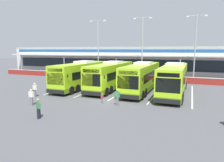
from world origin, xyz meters
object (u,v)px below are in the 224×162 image
object	(u,v)px
pedestrian_with_handbag	(35,89)
lamp_post_east	(195,44)
coach_bus_left_centre	(111,76)
coach_bus_right_centre	(174,80)
lamp_post_west	(98,45)
pedestrian_in_dark_coat	(117,97)
lamp_post_centre	(142,44)
pedestrian_child	(102,98)
pedestrian_approaching_bus	(31,97)
coach_bus_leftmost	(81,75)
coach_bus_centre	(142,78)
pedestrian_near_bin	(38,108)

from	to	relation	value
pedestrian_with_handbag	lamp_post_east	xyz separation A→B (m)	(17.17, 18.55, 5.43)
coach_bus_left_centre	coach_bus_right_centre	size ratio (longest dim) A/B	1.00
lamp_post_west	coach_bus_right_centre	bearing A→B (deg)	-36.34
pedestrian_in_dark_coat	lamp_post_centre	size ratio (longest dim) A/B	0.15
coach_bus_right_centre	pedestrian_child	bearing A→B (deg)	-132.57
pedestrian_child	pedestrian_approaching_bus	world-z (taller)	pedestrian_approaching_bus
pedestrian_child	coach_bus_right_centre	bearing A→B (deg)	47.43
coach_bus_leftmost	coach_bus_centre	bearing A→B (deg)	2.99
coach_bus_leftmost	coach_bus_centre	xyz separation A→B (m)	(8.60, 0.45, 0.00)
pedestrian_child	lamp_post_east	xyz separation A→B (m)	(8.74, 18.46, 5.75)
coach_bus_left_centre	lamp_post_east	xyz separation A→B (m)	(10.71, 10.80, 4.50)
pedestrian_child	lamp_post_east	distance (m)	21.22
coach_bus_left_centre	lamp_post_west	size ratio (longest dim) A/B	1.11
coach_bus_centre	pedestrian_with_handbag	size ratio (longest dim) A/B	7.52
coach_bus_leftmost	pedestrian_near_bin	xyz separation A→B (m)	(3.48, -13.14, -0.91)
coach_bus_leftmost	coach_bus_left_centre	size ratio (longest dim) A/B	1.00
pedestrian_with_handbag	pedestrian_near_bin	size ratio (longest dim) A/B	1.00
coach_bus_leftmost	pedestrian_in_dark_coat	bearing A→B (deg)	-42.53
coach_bus_left_centre	pedestrian_with_handbag	world-z (taller)	coach_bus_left_centre
pedestrian_in_dark_coat	pedestrian_approaching_bus	size ratio (longest dim) A/B	1.00
coach_bus_right_centre	pedestrian_in_dark_coat	world-z (taller)	coach_bus_right_centre
pedestrian_with_handbag	lamp_post_east	world-z (taller)	lamp_post_east
coach_bus_leftmost	pedestrian_near_bin	bearing A→B (deg)	-75.19
coach_bus_right_centre	pedestrian_approaching_bus	size ratio (longest dim) A/B	7.52
coach_bus_leftmost	pedestrian_approaching_bus	xyz separation A→B (m)	(0.16, -10.23, -0.91)
lamp_post_west	lamp_post_centre	bearing A→B (deg)	-3.01
coach_bus_right_centre	pedestrian_child	world-z (taller)	coach_bus_right_centre
pedestrian_near_bin	lamp_post_centre	world-z (taller)	lamp_post_centre
lamp_post_east	coach_bus_right_centre	bearing A→B (deg)	-101.50
coach_bus_leftmost	pedestrian_in_dark_coat	world-z (taller)	coach_bus_leftmost
pedestrian_in_dark_coat	lamp_post_centre	world-z (taller)	lamp_post_centre
coach_bus_left_centre	pedestrian_in_dark_coat	bearing A→B (deg)	-65.09
pedestrian_near_bin	coach_bus_leftmost	bearing A→B (deg)	104.81
lamp_post_west	lamp_post_centre	size ratio (longest dim) A/B	1.00
pedestrian_child	lamp_post_centre	xyz separation A→B (m)	(0.05, 17.62, 5.75)
coach_bus_leftmost	pedestrian_near_bin	world-z (taller)	coach_bus_leftmost
coach_bus_centre	lamp_post_west	bearing A→B (deg)	136.08
pedestrian_approaching_bus	pedestrian_child	bearing A→B (deg)	28.01
pedestrian_in_dark_coat	pedestrian_approaching_bus	xyz separation A→B (m)	(-7.84, -2.90, 0.00)
pedestrian_with_handbag	pedestrian_in_dark_coat	world-z (taller)	same
lamp_post_centre	lamp_post_east	bearing A→B (deg)	5.52
pedestrian_near_bin	coach_bus_right_centre	bearing A→B (deg)	55.03
pedestrian_approaching_bus	lamp_post_centre	xyz separation A→B (m)	(6.15, 20.86, 5.42)
coach_bus_left_centre	lamp_post_west	xyz separation A→B (m)	(-6.73, 10.42, 4.50)
coach_bus_left_centre	pedestrian_in_dark_coat	xyz separation A→B (m)	(3.71, -8.00, -0.91)
lamp_post_west	pedestrian_near_bin	bearing A→B (deg)	-76.27
pedestrian_with_handbag	lamp_post_east	size ratio (longest dim) A/B	0.15
pedestrian_in_dark_coat	lamp_post_west	xyz separation A→B (m)	(-10.44, 18.42, 5.42)
coach_bus_leftmost	pedestrian_with_handbag	distance (m)	7.47
lamp_post_west	coach_bus_left_centre	bearing A→B (deg)	-57.16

